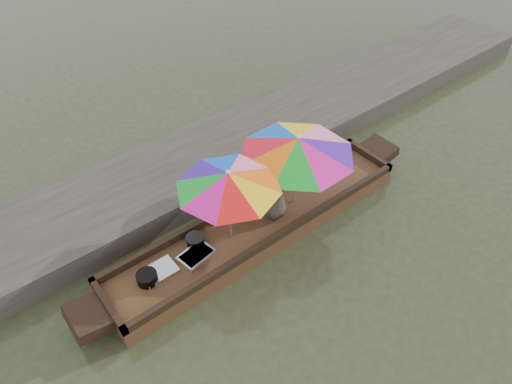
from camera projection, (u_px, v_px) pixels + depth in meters
water at (259, 233)px, 8.69m from camera, size 80.00×80.00×0.00m
dock at (195, 166)px, 9.79m from camera, size 22.00×2.20×0.50m
boat_hull at (259, 227)px, 8.57m from camera, size 6.11×1.20×0.35m
cooking_pot at (147, 278)px, 7.39m from camera, size 0.34×0.34×0.18m
tray_crayfish at (196, 256)px, 7.79m from camera, size 0.64×0.50×0.09m
tray_scallop at (159, 272)px, 7.56m from camera, size 0.59×0.41×0.06m
charcoal_grill at (195, 240)px, 8.00m from camera, size 0.31×0.31×0.15m
supply_bag at (244, 206)px, 8.55m from camera, size 0.32×0.27×0.26m
vendor at (277, 192)px, 8.19m from camera, size 0.65×0.53×1.15m
umbrella_bow at (230, 206)px, 7.63m from camera, size 1.85×1.85×1.55m
umbrella_stern at (296, 170)px, 8.32m from camera, size 2.71×2.71×1.55m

